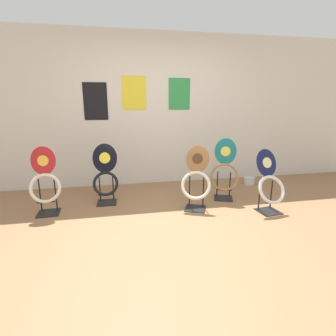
% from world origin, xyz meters
% --- Properties ---
extents(ground_plane, '(14.00, 14.00, 0.00)m').
position_xyz_m(ground_plane, '(0.00, 0.00, 0.00)').
color(ground_plane, '#8E6642').
extents(wall_back, '(8.00, 0.07, 2.60)m').
position_xyz_m(wall_back, '(-0.00, 2.04, 1.30)').
color(wall_back, silver).
rests_on(wall_back, ground_plane).
extents(toilet_seat_display_teal_sax, '(0.45, 0.36, 0.93)m').
position_xyz_m(toilet_seat_display_teal_sax, '(0.86, 0.99, 0.42)').
color(toilet_seat_display_teal_sax, black).
rests_on(toilet_seat_display_teal_sax, ground_plane).
extents(toilet_seat_display_jazz_black, '(0.37, 0.35, 0.87)m').
position_xyz_m(toilet_seat_display_jazz_black, '(-0.92, 1.18, 0.41)').
color(toilet_seat_display_jazz_black, black).
rests_on(toilet_seat_display_jazz_black, ground_plane).
extents(toilet_seat_display_woodgrain, '(0.48, 0.48, 0.88)m').
position_xyz_m(toilet_seat_display_woodgrain, '(0.32, 0.70, 0.41)').
color(toilet_seat_display_woodgrain, black).
rests_on(toilet_seat_display_woodgrain, ground_plane).
extents(toilet_seat_display_crimson_swirl, '(0.40, 0.29, 0.91)m').
position_xyz_m(toilet_seat_display_crimson_swirl, '(-1.68, 0.92, 0.43)').
color(toilet_seat_display_crimson_swirl, black).
rests_on(toilet_seat_display_crimson_swirl, ground_plane).
extents(toilet_seat_display_navy_moon, '(0.42, 0.39, 0.84)m').
position_xyz_m(toilet_seat_display_navy_moon, '(1.27, 0.42, 0.40)').
color(toilet_seat_display_navy_moon, black).
rests_on(toilet_seat_display_navy_moon, ground_plane).
extents(paint_can, '(0.19, 0.19, 0.13)m').
position_xyz_m(paint_can, '(1.61, 1.60, 0.07)').
color(paint_can, silver).
rests_on(paint_can, ground_plane).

